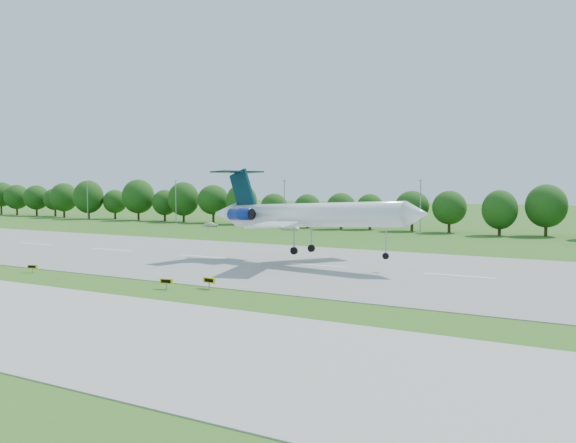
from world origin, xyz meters
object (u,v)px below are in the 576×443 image
at_px(taxi_sign_left, 33,267).
at_px(service_vehicle_a, 291,227).
at_px(airliner, 303,214).
at_px(service_vehicle_b, 211,224).

height_order(taxi_sign_left, service_vehicle_a, service_vehicle_a).
height_order(airliner, service_vehicle_b, airliner).
relative_size(service_vehicle_a, service_vehicle_b, 1.05).
bearing_deg(airliner, service_vehicle_b, 143.59).
distance_m(airliner, service_vehicle_b, 81.50).
height_order(airliner, service_vehicle_a, airliner).
distance_m(taxi_sign_left, service_vehicle_a, 81.81).
relative_size(airliner, service_vehicle_b, 9.56).
relative_size(taxi_sign_left, service_vehicle_a, 0.36).
xyz_separation_m(airliner, service_vehicle_a, (-35.39, 56.14, -6.52)).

